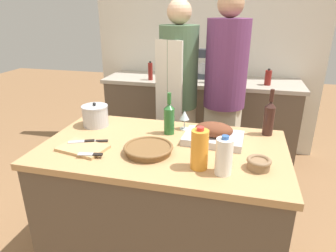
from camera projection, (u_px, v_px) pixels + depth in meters
kitchen_island at (163, 205)px, 2.01m from camera, size 1.50×0.86×0.88m
back_counter at (200, 119)px, 3.51m from camera, size 2.16×0.60×0.93m
back_wall at (207, 44)px, 3.52m from camera, size 2.66×0.10×2.55m
roasting_pan at (214, 134)px, 1.89m from camera, size 0.38×0.27×0.13m
wicker_basket at (148, 149)px, 1.75m from camera, size 0.29×0.29×0.05m
cutting_board at (83, 148)px, 1.80m from camera, size 0.31×0.24×0.02m
stock_pot at (95, 116)px, 2.14m from camera, size 0.19×0.19×0.17m
mixing_bowl at (259, 163)px, 1.57m from camera, size 0.13×0.13×0.06m
juice_jug at (200, 149)px, 1.55m from camera, size 0.09×0.09×0.23m
milk_jug at (224, 156)px, 1.50m from camera, size 0.09×0.09×0.21m
wine_bottle_green at (169, 118)px, 1.99m from camera, size 0.07×0.07×0.28m
wine_bottle_dark at (269, 117)px, 1.97m from camera, size 0.07×0.07×0.31m
wine_glass_left at (184, 116)px, 2.07m from camera, size 0.07×0.07×0.14m
knife_chef at (93, 141)px, 1.90m from camera, size 0.20×0.09×0.01m
knife_paring at (91, 154)px, 1.69m from camera, size 0.14×0.05×0.01m
knife_bread at (82, 141)px, 1.86m from camera, size 0.16×0.09×0.01m
stand_mixer at (206, 66)px, 3.33m from camera, size 0.18×0.14×0.32m
condiment_bottle_tall at (268, 78)px, 3.06m from camera, size 0.07×0.07×0.17m
condiment_bottle_short at (150, 71)px, 3.27m from camera, size 0.05×0.05×0.20m
condiment_bottle_extra at (209, 74)px, 3.15m from camera, size 0.06×0.06×0.19m
person_cook_aproned at (178, 92)px, 2.67m from camera, size 0.35×0.37×1.75m
person_cook_guest at (225, 91)px, 2.59m from camera, size 0.36×0.36×1.81m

